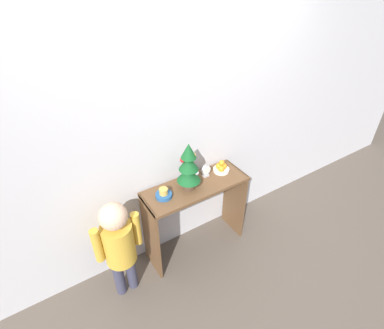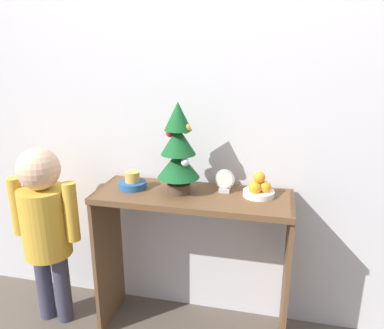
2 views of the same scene
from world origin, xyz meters
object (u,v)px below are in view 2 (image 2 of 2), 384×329
at_px(mini_tree, 178,149).
at_px(singing_bowl, 133,182).
at_px(desk_clock, 225,181).
at_px(child_figure, 45,219).
at_px(fruit_bowl, 259,188).

relative_size(mini_tree, singing_bowl, 3.20).
bearing_deg(desk_clock, child_figure, -171.20).
height_order(mini_tree, child_figure, mini_tree).
bearing_deg(child_figure, fruit_bowl, 6.82).
bearing_deg(child_figure, mini_tree, 7.08).
relative_size(singing_bowl, desk_clock, 1.21).
height_order(singing_bowl, desk_clock, desk_clock).
bearing_deg(fruit_bowl, desk_clock, 175.69).
xyz_separation_m(fruit_bowl, child_figure, (-1.11, -0.13, -0.22)).
bearing_deg(mini_tree, fruit_bowl, 6.34).
bearing_deg(fruit_bowl, child_figure, -173.18).
height_order(mini_tree, singing_bowl, mini_tree).
distance_m(singing_bowl, desk_clock, 0.47).
relative_size(singing_bowl, child_figure, 0.14).
xyz_separation_m(mini_tree, desk_clock, (0.22, 0.06, -0.16)).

